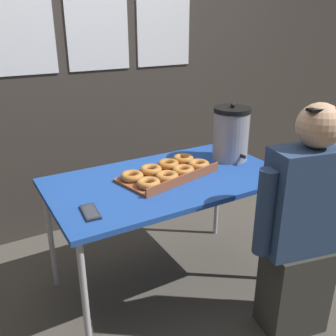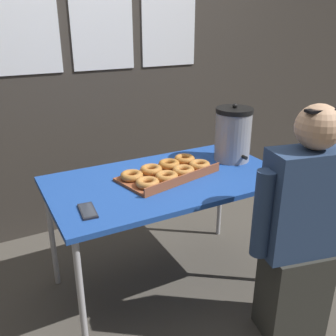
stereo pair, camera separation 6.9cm
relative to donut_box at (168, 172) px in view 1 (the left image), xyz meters
The scene contains 7 objects.
ground_plane 0.75m from the donut_box, 124.05° to the right, with size 12.00×12.00×0.00m, color #4C473F.
back_wall 1.15m from the donut_box, 91.04° to the left, with size 6.00×0.11×2.63m.
folding_table 0.08m from the donut_box, 124.05° to the right, with size 1.32×0.74×0.72m.
donut_box is the anchor object (origin of this frame).
coffee_urn 0.51m from the donut_box, ahead, with size 0.23×0.26×0.36m.
cell_phone 0.57m from the donut_box, 159.07° to the right, with size 0.08×0.16×0.01m.
person_seated 0.78m from the donut_box, 59.80° to the right, with size 0.53×0.28×1.23m.
Camera 1 is at (-0.96, -1.68, 1.57)m, focal length 40.00 mm.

